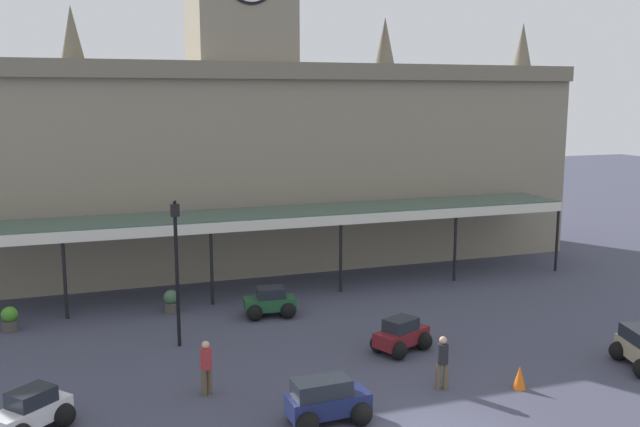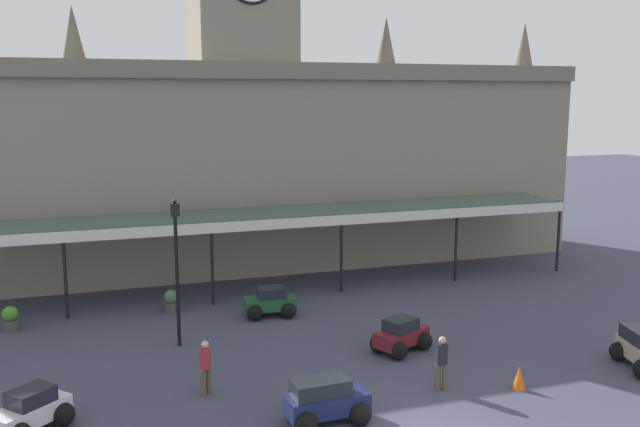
% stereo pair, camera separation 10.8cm
% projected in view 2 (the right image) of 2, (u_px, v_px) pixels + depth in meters
% --- Properties ---
extents(station_building, '(35.49, 6.41, 17.56)m').
position_uv_depth(station_building, '(243.00, 153.00, 35.92)').
color(station_building, gray).
rests_on(station_building, ground).
extents(entrance_canopy, '(29.40, 3.26, 3.62)m').
position_uv_depth(entrance_canopy, '(271.00, 215.00, 31.27)').
color(entrance_canopy, '#38564C').
rests_on(entrance_canopy, ground).
extents(car_navy_estate, '(2.28, 1.60, 1.27)m').
position_uv_depth(car_navy_estate, '(326.00, 403.00, 18.86)').
color(car_navy_estate, '#19214C').
rests_on(car_navy_estate, ground).
extents(car_white_sedan, '(2.24, 2.19, 1.19)m').
position_uv_depth(car_white_sedan, '(31.00, 414.00, 18.37)').
color(car_white_sedan, silver).
rests_on(car_white_sedan, ground).
extents(car_maroon_sedan, '(2.23, 1.99, 1.19)m').
position_uv_depth(car_maroon_sedan, '(401.00, 337.00, 24.18)').
color(car_maroon_sedan, maroon).
rests_on(car_maroon_sedan, ground).
extents(car_green_sedan, '(2.13, 1.66, 1.19)m').
position_uv_depth(car_green_sedan, '(270.00, 304.00, 28.05)').
color(car_green_sedan, '#1E512D').
rests_on(car_green_sedan, ground).
extents(pedestrian_crossing_forecourt, '(0.38, 0.34, 1.67)m').
position_uv_depth(pedestrian_crossing_forecourt, '(442.00, 361.00, 20.96)').
color(pedestrian_crossing_forecourt, brown).
rests_on(pedestrian_crossing_forecourt, ground).
extents(pedestrian_near_entrance, '(0.35, 0.34, 1.67)m').
position_uv_depth(pedestrian_near_entrance, '(206.00, 365.00, 20.60)').
color(pedestrian_near_entrance, brown).
rests_on(pedestrian_near_entrance, ground).
extents(victorian_lamppost, '(0.30, 0.30, 5.26)m').
position_uv_depth(victorian_lamppost, '(176.00, 257.00, 24.25)').
color(victorian_lamppost, black).
rests_on(victorian_lamppost, ground).
extents(traffic_cone, '(0.40, 0.40, 0.72)m').
position_uv_depth(traffic_cone, '(519.00, 378.00, 21.08)').
color(traffic_cone, orange).
rests_on(traffic_cone, ground).
extents(planter_forecourt_centre, '(0.60, 0.60, 0.96)m').
position_uv_depth(planter_forecourt_centre, '(10.00, 318.00, 26.29)').
color(planter_forecourt_centre, '#47423D').
rests_on(planter_forecourt_centre, ground).
extents(planter_by_canopy, '(0.60, 0.60, 0.96)m').
position_uv_depth(planter_by_canopy, '(172.00, 301.00, 28.51)').
color(planter_by_canopy, '#47423D').
rests_on(planter_by_canopy, ground).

